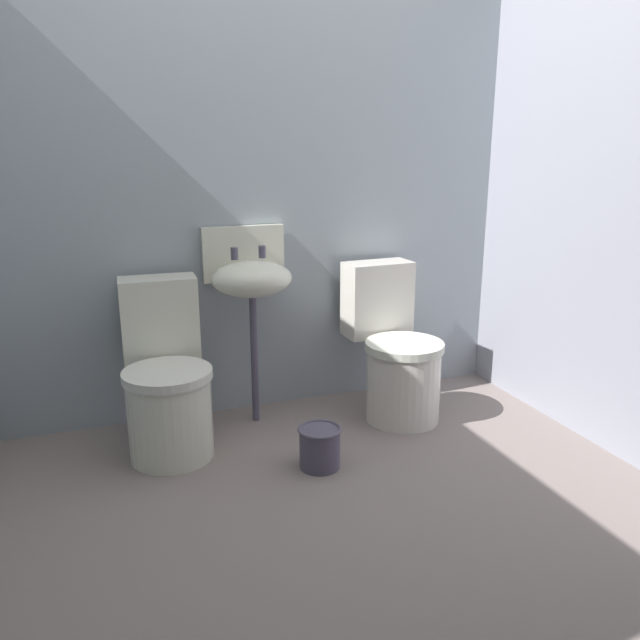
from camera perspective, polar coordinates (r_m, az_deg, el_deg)
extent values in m
cube|color=slate|center=(2.67, 2.16, -17.05)|extent=(3.08, 2.63, 0.08)
cube|color=#919CA5|center=(3.37, -5.32, 10.71)|extent=(3.08, 0.10, 2.23)
cube|color=#9295A2|center=(3.15, 26.09, 8.87)|extent=(0.10, 2.43, 2.23)
cylinder|color=silver|center=(3.02, -13.16, -8.46)|extent=(0.40, 0.40, 0.38)
cylinder|color=silver|center=(2.94, -13.41, -4.72)|extent=(0.42, 0.42, 0.04)
cube|color=silver|center=(3.17, -14.06, 0.15)|extent=(0.37, 0.20, 0.40)
cylinder|color=silver|center=(3.35, 7.39, -5.73)|extent=(0.40, 0.40, 0.38)
cylinder|color=silver|center=(3.28, 7.52, -2.31)|extent=(0.42, 0.42, 0.04)
cube|color=silver|center=(3.48, 5.12, 1.91)|extent=(0.37, 0.20, 0.40)
cylinder|color=#4D475B|center=(3.27, -5.84, -3.56)|extent=(0.04, 0.04, 0.66)
ellipsoid|color=silver|center=(3.16, -6.05, 3.65)|extent=(0.40, 0.32, 0.18)
cube|color=silver|center=(3.30, -6.82, 5.90)|extent=(0.42, 0.04, 0.28)
cylinder|color=#4D475B|center=(3.18, -7.61, 5.87)|extent=(0.04, 0.04, 0.06)
cylinder|color=#4D475B|center=(3.21, -5.17, 6.05)|extent=(0.04, 0.04, 0.06)
cylinder|color=#4D475B|center=(2.89, -0.03, -11.31)|extent=(0.18, 0.18, 0.18)
torus|color=#4D4857|center=(2.85, -0.03, -9.68)|extent=(0.20, 0.20, 0.02)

